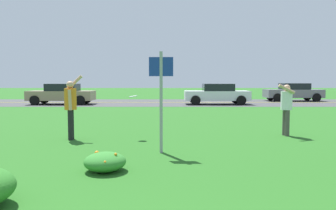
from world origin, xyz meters
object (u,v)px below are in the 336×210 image
object	(u,v)px
person_thrower_orange_shirt	(71,104)
car_tan_center_right	(62,94)
frisbee_white	(134,96)
sign_post_near_path	(162,92)
car_white_center_left	(217,94)
person_catcher_white_shirt	(287,105)
car_gray_leftmost	(294,92)

from	to	relation	value
person_thrower_orange_shirt	car_tan_center_right	size ratio (longest dim) A/B	0.41
person_thrower_orange_shirt	frisbee_white	xyz separation A→B (m)	(1.76, 0.28, 0.21)
sign_post_near_path	car_white_center_left	distance (m)	16.31
person_thrower_orange_shirt	person_catcher_white_shirt	size ratio (longest dim) A/B	1.17
person_catcher_white_shirt	frisbee_white	size ratio (longest dim) A/B	6.55
person_catcher_white_shirt	car_tan_center_right	world-z (taller)	person_catcher_white_shirt
car_white_center_left	car_tan_center_right	xyz separation A→B (m)	(-10.95, 0.00, 0.00)
person_catcher_white_shirt	car_white_center_left	xyz separation A→B (m)	(-0.16, 13.46, -0.20)
car_gray_leftmost	car_white_center_left	bearing A→B (deg)	-151.10
sign_post_near_path	car_gray_leftmost	size ratio (longest dim) A/B	0.53
sign_post_near_path	person_catcher_white_shirt	distance (m)	4.52
person_thrower_orange_shirt	car_gray_leftmost	distance (m)	22.12
car_tan_center_right	frisbee_white	bearing A→B (deg)	-64.94
sign_post_near_path	car_gray_leftmost	bearing A→B (deg)	62.09
sign_post_near_path	frisbee_white	size ratio (longest dim) A/B	9.72
car_tan_center_right	car_white_center_left	bearing A→B (deg)	0.00
frisbee_white	car_white_center_left	world-z (taller)	car_white_center_left
frisbee_white	sign_post_near_path	bearing A→B (deg)	-67.00
frisbee_white	car_white_center_left	bearing A→B (deg)	72.08
car_white_center_left	car_gray_leftmost	bearing A→B (deg)	28.90
frisbee_white	person_thrower_orange_shirt	bearing A→B (deg)	-170.88
person_thrower_orange_shirt	car_tan_center_right	world-z (taller)	person_thrower_orange_shirt
sign_post_near_path	frisbee_white	xyz separation A→B (m)	(-0.86, 2.04, -0.21)
person_catcher_white_shirt	frisbee_white	distance (m)	4.67
sign_post_near_path	frisbee_white	distance (m)	2.22
sign_post_near_path	person_thrower_orange_shirt	size ratio (longest dim) A/B	1.27
car_white_center_left	car_tan_center_right	world-z (taller)	same
sign_post_near_path	person_thrower_orange_shirt	world-z (taller)	sign_post_near_path
sign_post_near_path	car_white_center_left	world-z (taller)	sign_post_near_path
car_gray_leftmost	car_tan_center_right	size ratio (longest dim) A/B	1.00
person_catcher_white_shirt	frisbee_white	xyz separation A→B (m)	(-4.64, -0.39, 0.29)
person_catcher_white_shirt	car_white_center_left	world-z (taller)	person_catcher_white_shirt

